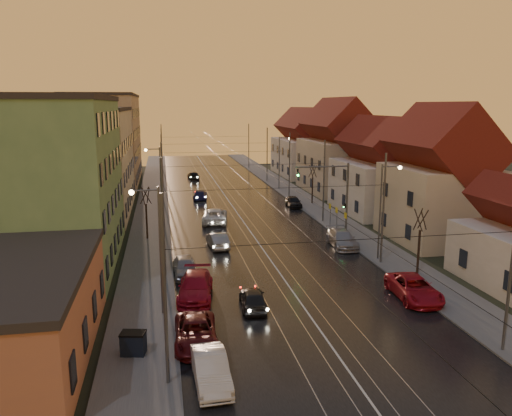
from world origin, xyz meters
TOP-DOWN VIEW (x-y plane):
  - ground at (0.00, 0.00)m, footprint 160.00×160.00m
  - road at (0.00, 40.00)m, footprint 16.00×120.00m
  - sidewalk_left at (-10.00, 40.00)m, footprint 4.00×120.00m
  - sidewalk_right at (10.00, 40.00)m, footprint 4.00×120.00m
  - tram_rail_0 at (-2.20, 40.00)m, footprint 0.06×120.00m
  - tram_rail_1 at (-0.77, 40.00)m, footprint 0.06×120.00m
  - tram_rail_2 at (0.77, 40.00)m, footprint 0.06×120.00m
  - tram_rail_3 at (2.20, 40.00)m, footprint 0.06×120.00m
  - apartment_left_1 at (-17.50, 14.00)m, footprint 10.00×18.00m
  - apartment_left_2 at (-17.50, 34.00)m, footprint 10.00×20.00m
  - apartment_left_3 at (-17.50, 58.00)m, footprint 10.00×24.00m
  - house_right_1 at (17.00, 15.00)m, footprint 8.67×10.20m
  - house_right_2 at (17.00, 28.00)m, footprint 9.18×12.24m
  - house_right_3 at (17.00, 43.00)m, footprint 9.18×14.28m
  - house_right_4 at (17.00, 61.00)m, footprint 9.18×16.32m
  - catenary_pole_l_0 at (-8.60, -6.00)m, footprint 0.16×0.16m
  - catenary_pole_r_0 at (8.60, -6.00)m, footprint 0.16×0.16m
  - catenary_pole_l_1 at (-8.60, 9.00)m, footprint 0.16×0.16m
  - catenary_pole_r_1 at (8.60, 9.00)m, footprint 0.16×0.16m
  - catenary_pole_l_2 at (-8.60, 24.00)m, footprint 0.16×0.16m
  - catenary_pole_r_2 at (8.60, 24.00)m, footprint 0.16×0.16m
  - catenary_pole_l_3 at (-8.60, 39.00)m, footprint 0.16×0.16m
  - catenary_pole_r_3 at (8.60, 39.00)m, footprint 0.16×0.16m
  - catenary_pole_l_4 at (-8.60, 54.00)m, footprint 0.16×0.16m
  - catenary_pole_r_4 at (8.60, 54.00)m, footprint 0.16×0.16m
  - catenary_pole_l_5 at (-8.60, 72.00)m, footprint 0.16×0.16m
  - catenary_pole_r_5 at (8.60, 72.00)m, footprint 0.16×0.16m
  - street_lamp_0 at (-9.10, 2.00)m, footprint 1.75×0.32m
  - street_lamp_1 at (9.10, 10.00)m, footprint 1.75×0.32m
  - street_lamp_2 at (-9.10, 30.00)m, footprint 1.75×0.32m
  - street_lamp_3 at (9.10, 46.00)m, footprint 1.75×0.32m
  - traffic_light_mast at (7.99, 18.00)m, footprint 5.30×0.32m
  - bare_tree_0 at (-10.20, 20.00)m, footprint 1.09×1.09m
  - bare_tree_1 at (10.20, 6.00)m, footprint 1.09×1.09m
  - bare_tree_2 at (10.40, 34.00)m, footprint 1.09×1.09m
  - driving_car_0 at (-3.20, 2.01)m, footprint 1.84×3.98m
  - driving_car_1 at (-3.89, 16.12)m, footprint 1.86×4.35m
  - driving_car_2 at (-3.12, 25.86)m, footprint 3.33×5.92m
  - driving_car_3 at (-3.68, 40.02)m, footprint 2.24×4.57m
  - driving_car_4 at (-3.37, 58.99)m, footprint 2.06×4.21m
  - parked_left_0 at (-6.65, -6.19)m, footprint 1.68×4.37m
  - parked_left_1 at (-7.08, -2.21)m, footprint 2.41×4.95m
  - parked_left_2 at (-6.64, 4.45)m, footprint 2.87×5.63m
  - parked_left_3 at (-7.13, 9.01)m, footprint 1.83×4.28m
  - parked_right_0 at (7.60, 1.63)m, footprint 2.83×5.46m
  - parked_right_1 at (7.27, 14.38)m, footprint 2.46×5.27m
  - parked_right_2 at (7.52, 32.59)m, footprint 1.80×4.12m
  - dumpster at (-10.29, -2.94)m, footprint 1.34×1.03m

SIDE VIEW (x-z plane):
  - ground at x=0.00m, z-range 0.00..0.00m
  - road at x=0.00m, z-range 0.00..0.04m
  - tram_rail_0 at x=-2.20m, z-range 0.04..0.07m
  - tram_rail_1 at x=-0.77m, z-range 0.04..0.07m
  - tram_rail_2 at x=0.77m, z-range 0.04..0.07m
  - tram_rail_3 at x=2.20m, z-range 0.04..0.07m
  - sidewalk_left at x=-10.00m, z-range 0.00..0.15m
  - sidewalk_right at x=10.00m, z-range 0.00..0.15m
  - driving_car_3 at x=-3.68m, z-range 0.00..1.28m
  - driving_car_0 at x=-3.20m, z-range 0.00..1.32m
  - parked_left_1 at x=-7.08m, z-range 0.00..1.35m
  - parked_right_2 at x=7.52m, z-range 0.00..1.38m
  - driving_car_4 at x=-3.37m, z-range 0.00..1.38m
  - driving_car_1 at x=-3.89m, z-range 0.00..1.39m
  - dumpster at x=-10.29m, z-range 0.15..1.25m
  - parked_left_0 at x=-6.65m, z-range 0.00..1.42m
  - parked_left_3 at x=-7.13m, z-range 0.00..1.44m
  - parked_right_0 at x=7.60m, z-range 0.00..1.47m
  - parked_right_1 at x=7.27m, z-range 0.00..1.49m
  - driving_car_2 at x=-3.12m, z-range 0.00..1.56m
  - parked_left_2 at x=-6.64m, z-range 0.00..1.57m
  - bare_tree_0 at x=-10.20m, z-range -0.07..5.04m
  - bare_tree_1 at x=10.20m, z-range -0.07..5.04m
  - bare_tree_2 at x=10.40m, z-range -0.07..5.04m
  - catenary_pole_l_0 at x=-8.60m, z-range 0.00..9.00m
  - catenary_pole_r_0 at x=8.60m, z-range 0.00..9.00m
  - catenary_pole_l_1 at x=-8.60m, z-range 0.00..9.00m
  - catenary_pole_r_1 at x=8.60m, z-range 0.00..9.00m
  - catenary_pole_l_2 at x=-8.60m, z-range 0.00..9.00m
  - catenary_pole_r_2 at x=8.60m, z-range 0.00..9.00m
  - catenary_pole_l_3 at x=-8.60m, z-range 0.00..9.00m
  - catenary_pole_r_3 at x=8.60m, z-range 0.00..9.00m
  - catenary_pole_l_4 at x=-8.60m, z-range 0.00..9.00m
  - catenary_pole_r_4 at x=8.60m, z-range 0.00..9.00m
  - catenary_pole_l_5 at x=-8.60m, z-range 0.00..9.00m
  - catenary_pole_r_5 at x=8.60m, z-range 0.00..9.00m
  - traffic_light_mast at x=7.99m, z-range 1.00..8.20m
  - house_right_2 at x=17.00m, z-range 0.04..9.24m
  - street_lamp_0 at x=-9.10m, z-range 0.89..8.89m
  - street_lamp_1 at x=9.10m, z-range 0.89..8.89m
  - street_lamp_2 at x=-9.10m, z-range 0.89..8.89m
  - street_lamp_3 at x=9.10m, z-range 0.89..8.89m
  - house_right_4 at x=17.00m, z-range 0.05..10.05m
  - house_right_1 at x=17.00m, z-range 0.05..10.85m
  - house_right_3 at x=17.00m, z-range 0.05..11.55m
  - apartment_left_2 at x=-17.50m, z-range 0.00..12.00m
  - apartment_left_1 at x=-17.50m, z-range 0.00..13.00m
  - apartment_left_3 at x=-17.50m, z-range 0.00..14.00m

